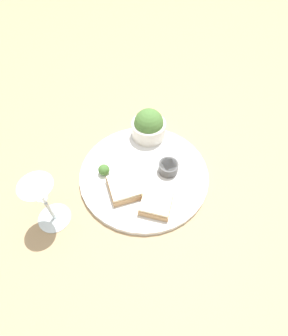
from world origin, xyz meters
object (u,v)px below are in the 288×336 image
Objects in this scene: cheese_toast_near at (124,187)px; wine_glass at (42,197)px; sauce_ramekin at (168,167)px; cheese_toast_far at (156,203)px; salad_bowl at (149,126)px.

cheese_toast_near is 0.19m from wine_glass.
sauce_ramekin is 0.11m from cheese_toast_far.
sauce_ramekin is 0.32m from wine_glass.
salad_bowl reaches higher than cheese_toast_near.
wine_glass is at bearing 95.07° from cheese_toast_far.
sauce_ramekin reaches higher than cheese_toast_far.
salad_bowl is 1.10× the size of cheese_toast_far.
wine_glass is (-0.13, 0.28, 0.07)m from sauce_ramekin.
sauce_ramekin is (-0.13, -0.05, -0.02)m from salad_bowl.
wine_glass reaches higher than salad_bowl.
sauce_ramekin is at bearing -159.90° from salad_bowl.
salad_bowl is at bearing 2.83° from cheese_toast_far.
cheese_toast_far is at bearing -177.17° from salad_bowl.
cheese_toast_near is 0.69× the size of wine_glass.
salad_bowl is 0.20m from cheese_toast_near.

